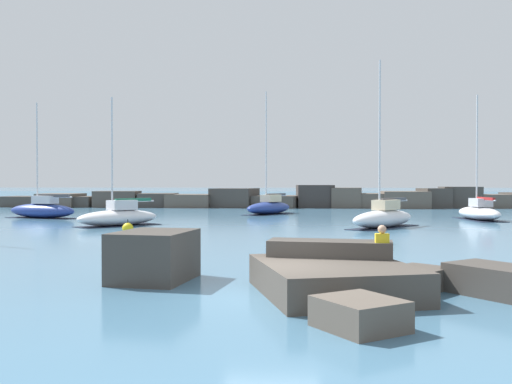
% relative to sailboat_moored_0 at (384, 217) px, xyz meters
% --- Properties ---
extents(ground_plane, '(600.00, 600.00, 0.00)m').
position_rel_sailboat_moored_0_xyz_m(ground_plane, '(-6.37, -22.56, -0.68)').
color(ground_plane, teal).
extents(open_sea_beyond, '(400.00, 116.00, 0.01)m').
position_rel_sailboat_moored_0_xyz_m(open_sea_beyond, '(-6.37, 88.97, -0.68)').
color(open_sea_beyond, '#386684').
rests_on(open_sea_beyond, ground).
extents(breakwater_jetty, '(69.40, 6.79, 2.59)m').
position_rel_sailboat_moored_0_xyz_m(breakwater_jetty, '(-4.02, 29.04, 0.24)').
color(breakwater_jetty, '#423D38').
rests_on(breakwater_jetty, ground).
extents(foreground_rocks, '(12.16, 7.66, 1.45)m').
position_rel_sailboat_moored_0_xyz_m(foreground_rocks, '(-5.36, -21.61, -0.18)').
color(foreground_rocks, '#423D38').
rests_on(foreground_rocks, ground).
extents(sailboat_moored_0, '(5.56, 6.41, 10.57)m').
position_rel_sailboat_moored_0_xyz_m(sailboat_moored_0, '(0.00, 0.00, 0.00)').
color(sailboat_moored_0, white).
rests_on(sailboat_moored_0, ground).
extents(sailboat_moored_2, '(5.48, 5.66, 8.48)m').
position_rel_sailboat_moored_0_xyz_m(sailboat_moored_2, '(-17.35, 0.42, -0.05)').
color(sailboat_moored_2, white).
rests_on(sailboat_moored_2, ground).
extents(sailboat_moored_3, '(4.99, 6.53, 11.03)m').
position_rel_sailboat_moored_0_xyz_m(sailboat_moored_3, '(-7.91, 14.90, -0.00)').
color(sailboat_moored_3, navy).
rests_on(sailboat_moored_3, ground).
extents(sailboat_moored_4, '(6.71, 3.95, 9.32)m').
position_rel_sailboat_moored_0_xyz_m(sailboat_moored_4, '(-25.96, 8.00, 0.01)').
color(sailboat_moored_4, navy).
rests_on(sailboat_moored_4, ground).
extents(sailboat_moored_6, '(2.59, 6.30, 9.67)m').
position_rel_sailboat_moored_0_xyz_m(sailboat_moored_6, '(8.51, 7.94, -0.06)').
color(sailboat_moored_6, white).
rests_on(sailboat_moored_6, ground).
extents(mooring_buoy_orange_near, '(0.62, 0.62, 0.82)m').
position_rel_sailboat_moored_0_xyz_m(mooring_buoy_orange_near, '(-15.02, -5.42, -0.37)').
color(mooring_buoy_orange_near, yellow).
rests_on(mooring_buoy_orange_near, ground).
extents(person_on_rocks, '(0.36, 0.23, 1.74)m').
position_rel_sailboat_moored_0_xyz_m(person_on_rocks, '(-3.44, -21.36, 0.29)').
color(person_on_rocks, '#282833').
rests_on(person_on_rocks, ground).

